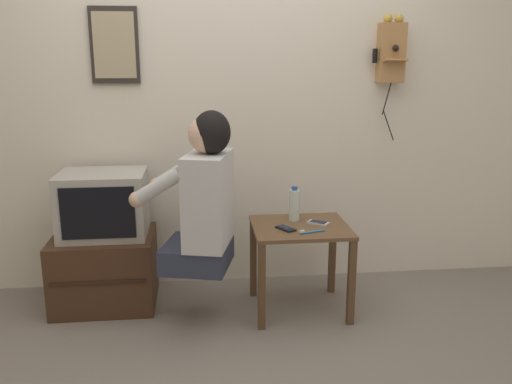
% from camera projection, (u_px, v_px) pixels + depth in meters
% --- Properties ---
extents(ground_plane, '(14.00, 14.00, 0.00)m').
position_uv_depth(ground_plane, '(240.00, 359.00, 2.77)').
color(ground_plane, slate).
extents(wall_back, '(6.80, 0.05, 2.55)m').
position_uv_depth(wall_back, '(225.00, 93.00, 3.48)').
color(wall_back, silver).
rests_on(wall_back, ground_plane).
extents(side_table, '(0.56, 0.50, 0.53)m').
position_uv_depth(side_table, '(300.00, 242.00, 3.22)').
color(side_table, brown).
rests_on(side_table, ground_plane).
extents(person, '(0.58, 0.51, 0.89)m').
position_uv_depth(person, '(204.00, 197.00, 3.01)').
color(person, '#2D3347').
rests_on(person, ground_plane).
extents(tv_stand, '(0.61, 0.51, 0.44)m').
position_uv_depth(tv_stand, '(105.00, 269.00, 3.36)').
color(tv_stand, '#422819').
rests_on(tv_stand, ground_plane).
extents(television, '(0.51, 0.40, 0.39)m').
position_uv_depth(television, '(103.00, 204.00, 3.27)').
color(television, '#ADA89E').
rests_on(television, tv_stand).
extents(wall_phone_antique, '(0.20, 0.19, 0.79)m').
position_uv_depth(wall_phone_antique, '(391.00, 51.00, 3.45)').
color(wall_phone_antique, '#AD7A47').
extents(framed_picture, '(0.29, 0.03, 0.46)m').
position_uv_depth(framed_picture, '(114.00, 45.00, 3.30)').
color(framed_picture, '#2D2823').
extents(cell_phone_held, '(0.12, 0.14, 0.01)m').
position_uv_depth(cell_phone_held, '(286.00, 228.00, 3.12)').
color(cell_phone_held, black).
rests_on(cell_phone_held, side_table).
extents(cell_phone_spare, '(0.14, 0.12, 0.01)m').
position_uv_depth(cell_phone_spare, '(318.00, 223.00, 3.23)').
color(cell_phone_spare, silver).
rests_on(cell_phone_spare, side_table).
extents(water_bottle, '(0.06, 0.06, 0.21)m').
position_uv_depth(water_bottle, '(294.00, 205.00, 3.28)').
color(water_bottle, silver).
rests_on(water_bottle, side_table).
extents(toothbrush, '(0.15, 0.05, 0.02)m').
position_uv_depth(toothbrush, '(310.00, 232.00, 3.06)').
color(toothbrush, '#338CD8').
rests_on(toothbrush, side_table).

